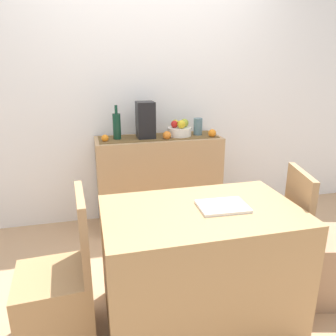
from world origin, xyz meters
The scene contains 19 objects.
ground_plane centered at (0.00, 0.00, -0.01)m, with size 6.40×6.40×0.02m, color tan.
room_wall_rear centered at (0.00, 1.18, 1.35)m, with size 6.40×0.06×2.70m, color white.
sideboard_console centered at (0.09, 0.92, 0.44)m, with size 1.18×0.42×0.88m, color tan.
table_runner centered at (0.09, 0.92, 0.88)m, with size 1.10×0.32×0.01m, color brown.
fruit_bowl centered at (0.29, 0.92, 0.92)m, with size 0.23×0.23×0.08m, color white.
apple_front centered at (0.29, 0.87, 1.00)m, with size 0.08×0.08×0.08m, color gold.
apple_upper centered at (0.27, 0.98, 1.00)m, with size 0.07×0.07×0.07m, color gold.
apple_center centered at (0.34, 0.93, 1.00)m, with size 0.08×0.08×0.08m, color olive.
apple_rear centered at (0.24, 0.92, 1.00)m, with size 0.07×0.07×0.07m, color red.
wine_bottle centered at (-0.30, 0.92, 1.00)m, with size 0.07×0.07×0.31m.
coffee_maker centered at (-0.03, 0.92, 1.04)m, with size 0.16×0.18×0.33m, color black.
ceramic_vase centered at (0.48, 0.92, 0.96)m, with size 0.08×0.08×0.16m, color slate.
orange_loose_near_bowl centered at (-0.41, 0.86, 0.91)m, with size 0.06×0.06×0.06m, color orange.
orange_loose_end centered at (0.58, 0.81, 0.91)m, with size 0.08×0.08×0.08m, color orange.
orange_loose_mid centered at (0.14, 0.81, 0.92)m, with size 0.08×0.08×0.08m, color orange.
dining_table centered at (0.05, -0.41, 0.37)m, with size 1.14×0.71×0.74m, color tan.
open_book centered at (0.17, -0.42, 0.75)m, with size 0.28×0.21×0.02m, color white.
chair_near_window centered at (-0.79, -0.41, 0.27)m, with size 0.42×0.42×0.90m.
chair_by_corner centered at (0.88, -0.41, 0.27)m, with size 0.49×0.49×0.90m.
Camera 1 is at (-0.56, -2.04, 1.54)m, focal length 35.22 mm.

